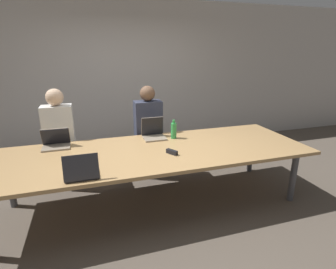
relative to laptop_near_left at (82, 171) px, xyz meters
name	(u,v)px	position (x,y,z in m)	size (l,w,h in m)	color
ground_plane	(155,203)	(0.83, 0.51, -0.81)	(24.00, 24.00, 0.00)	brown
curtain_wall	(124,78)	(0.83, 2.71, 0.59)	(12.00, 0.06, 2.80)	#BCB7B2
conference_table	(154,154)	(0.83, 0.51, -0.12)	(3.82, 1.29, 0.73)	tan
laptop_near_left	(82,171)	(0.00, 0.00, 0.00)	(0.32, 0.25, 0.25)	#333338
laptop_far_center	(153,132)	(0.95, 0.98, 0.01)	(0.31, 0.27, 0.28)	gray
person_far_center	(148,133)	(0.96, 1.34, -0.12)	(0.40, 0.24, 1.41)	#2D2D38
bottle_far_center	(174,130)	(1.21, 0.87, 0.04)	(0.08, 0.08, 0.26)	green
laptop_far_left	(56,142)	(-0.31, 0.98, 0.00)	(0.33, 0.25, 0.24)	gray
person_far_left	(60,140)	(-0.30, 1.38, -0.12)	(0.40, 0.24, 1.41)	#2D2D38
stapler	(172,152)	(1.00, 0.32, -0.05)	(0.12, 0.15, 0.05)	black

